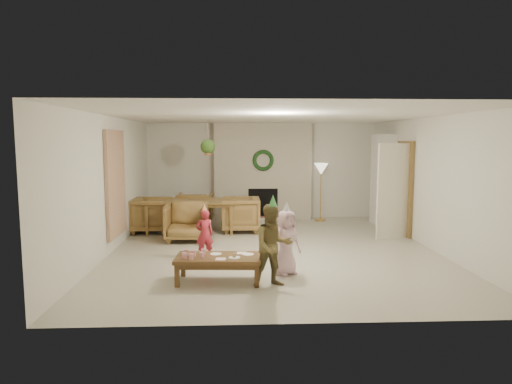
{
  "coord_description": "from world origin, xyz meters",
  "views": [
    {
      "loc": [
        -0.68,
        -8.34,
        2.06
      ],
      "look_at": [
        -0.3,
        0.4,
        1.05
      ],
      "focal_mm": 31.56,
      "sensor_mm": 36.0,
      "label": 1
    }
  ],
  "objects": [
    {
      "name": "floor_lamp_post",
      "position": [
        1.48,
        3.0,
        0.69
      ],
      "size": [
        0.03,
        0.03,
        1.33
      ],
      "primitive_type": "cylinder",
      "color": "gold",
      "rests_on": "floor"
    },
    {
      "name": "floor",
      "position": [
        0.0,
        0.0,
        0.0
      ],
      "size": [
        7.0,
        7.0,
        0.0
      ],
      "primitive_type": "plane",
      "color": "#B7B29E",
      "rests_on": "ground"
    },
    {
      "name": "dining_chair_left",
      "position": [
        -2.59,
        1.71,
        0.39
      ],
      "size": [
        0.87,
        0.84,
        0.78
      ],
      "primitive_type": "imported",
      "rotation": [
        0.0,
        0.0,
        1.56
      ],
      "color": "brown",
      "rests_on": "floor"
    },
    {
      "name": "hanging_plant_foliage",
      "position": [
        -1.3,
        1.5,
        1.92
      ],
      "size": [
        0.32,
        0.32,
        0.32
      ],
      "primitive_type": "sphere",
      "color": "#284918",
      "rests_on": "hanging_plant_pot"
    },
    {
      "name": "child_plaid",
      "position": [
        -0.18,
        -2.17,
        0.59
      ],
      "size": [
        0.65,
        0.55,
        1.17
      ],
      "primitive_type": "imported",
      "rotation": [
        0.0,
        0.0,
        0.2
      ],
      "color": "brown",
      "rests_on": "floor"
    },
    {
      "name": "cup_f",
      "position": [
        -1.17,
        -1.84,
        0.42
      ],
      "size": [
        0.07,
        0.07,
        0.09
      ],
      "primitive_type": "cylinder",
      "rotation": [
        0.0,
        0.0,
        -0.05
      ],
      "color": "silver",
      "rests_on": "coffee_table_top"
    },
    {
      "name": "door_frame",
      "position": [
        2.96,
        1.2,
        1.02
      ],
      "size": [
        0.05,
        0.86,
        2.04
      ],
      "primitive_type": "cube",
      "color": "brown",
      "rests_on": "floor"
    },
    {
      "name": "cup_c",
      "position": [
        -1.32,
        -2.1,
        0.42
      ],
      "size": [
        0.07,
        0.07,
        0.09
      ],
      "primitive_type": "cylinder",
      "rotation": [
        0.0,
        0.0,
        -0.05
      ],
      "color": "silver",
      "rests_on": "coffee_table_top"
    },
    {
      "name": "floor_lamp_base",
      "position": [
        1.48,
        3.0,
        0.01
      ],
      "size": [
        0.28,
        0.28,
        0.03
      ],
      "primitive_type": "cylinder",
      "color": "gold",
      "rests_on": "floor"
    },
    {
      "name": "hanging_plant_cord",
      "position": [
        -1.3,
        1.5,
        2.15
      ],
      "size": [
        0.01,
        0.01,
        0.7
      ],
      "primitive_type": "cylinder",
      "color": "tan",
      "rests_on": "ceiling"
    },
    {
      "name": "wall_front",
      "position": [
        0.0,
        -3.5,
        1.25
      ],
      "size": [
        7.0,
        0.0,
        7.0
      ],
      "primitive_type": "plane",
      "rotation": [
        -1.57,
        0.0,
        0.0
      ],
      "color": "silver",
      "rests_on": "floor"
    },
    {
      "name": "bookshelf_shelf_a",
      "position": [
        2.82,
        2.3,
        0.45
      ],
      "size": [
        0.3,
        0.92,
        0.03
      ],
      "primitive_type": "cube",
      "color": "white",
      "rests_on": "bookshelf_carcass"
    },
    {
      "name": "wall_left",
      "position": [
        -3.0,
        0.0,
        1.25
      ],
      "size": [
        0.0,
        7.0,
        7.0
      ],
      "primitive_type": "plane",
      "rotation": [
        1.57,
        0.0,
        1.57
      ],
      "color": "silver",
      "rests_on": "floor"
    },
    {
      "name": "coffee_table_top",
      "position": [
        -0.95,
        -1.93,
        0.35
      ],
      "size": [
        1.27,
        0.69,
        0.06
      ],
      "primitive_type": "cube",
      "rotation": [
        0.0,
        0.0,
        -0.05
      ],
      "color": "brown",
      "rests_on": "floor"
    },
    {
      "name": "plate_a",
      "position": [
        -0.99,
        -1.81,
        0.38
      ],
      "size": [
        0.18,
        0.18,
        0.01
      ],
      "primitive_type": "cylinder",
      "rotation": [
        0.0,
        0.0,
        -0.05
      ],
      "color": "white",
      "rests_on": "coffee_table_top"
    },
    {
      "name": "coffee_table_apron",
      "position": [
        -0.95,
        -1.93,
        0.29
      ],
      "size": [
        1.17,
        0.58,
        0.08
      ],
      "primitive_type": "cube",
      "rotation": [
        0.0,
        0.0,
        -0.05
      ],
      "color": "brown",
      "rests_on": "floor"
    },
    {
      "name": "cup_e",
      "position": [
        -1.19,
        -2.03,
        0.42
      ],
      "size": [
        0.07,
        0.07,
        0.09
      ],
      "primitive_type": "cylinder",
      "rotation": [
        0.0,
        0.0,
        -0.05
      ],
      "color": "silver",
      "rests_on": "coffee_table_top"
    },
    {
      "name": "books_row_upper",
      "position": [
        2.8,
        2.2,
        1.38
      ],
      "size": [
        0.2,
        0.36,
        0.22
      ],
      "primitive_type": "cube",
      "color": "#A47023",
      "rests_on": "bookshelf_shelf_c"
    },
    {
      "name": "bookshelf_shelf_c",
      "position": [
        2.82,
        2.3,
        1.25
      ],
      "size": [
        0.3,
        0.92,
        0.03
      ],
      "primitive_type": "cube",
      "color": "white",
      "rests_on": "bookshelf_carcass"
    },
    {
      "name": "plate_b",
      "position": [
        -0.72,
        -2.03,
        0.38
      ],
      "size": [
        0.18,
        0.18,
        0.01
      ],
      "primitive_type": "cylinder",
      "rotation": [
        0.0,
        0.0,
        -0.05
      ],
      "color": "white",
      "rests_on": "coffee_table_top"
    },
    {
      "name": "food_scoop",
      "position": [
        -0.72,
        -2.03,
        0.42
      ],
      "size": [
        0.07,
        0.07,
        0.07
      ],
      "primitive_type": "sphere",
      "rotation": [
        0.0,
        0.0,
        -0.05
      ],
      "color": "tan",
      "rests_on": "plate_b"
    },
    {
      "name": "wall_back",
      "position": [
        0.0,
        3.5,
        1.25
      ],
      "size": [
        7.0,
        0.0,
        7.0
      ],
      "primitive_type": "plane",
      "rotation": [
        1.57,
        0.0,
        0.0
      ],
      "color": "silver",
      "rests_on": "floor"
    },
    {
      "name": "fireplace_wreath",
      "position": [
        0.0,
        3.07,
        1.55
      ],
      "size": [
        0.54,
        0.1,
        0.54
      ],
      "primitive_type": "torus",
      "rotation": [
        1.57,
        0.0,
        0.0
      ],
      "color": "#153816",
      "rests_on": "fireplace_mass"
    },
    {
      "name": "child_red",
      "position": [
        -1.24,
        -0.62,
        0.43
      ],
      "size": [
        0.37,
        0.3,
        0.87
      ],
      "primitive_type": "imported",
      "rotation": [
        0.0,
        0.0,
        3.47
      ],
      "color": "maroon",
      "rests_on": "floor"
    },
    {
      "name": "fireplace_hearth",
      "position": [
        0.0,
        2.95,
        0.06
      ],
      "size": [
        1.6,
        0.3,
        0.12
      ],
      "primitive_type": "cube",
      "color": "maroon",
      "rests_on": "floor"
    },
    {
      "name": "coffee_leg_fr",
      "position": [
        -0.4,
        -2.21,
        0.16
      ],
      "size": [
        0.07,
        0.07,
        0.32
      ],
      "primitive_type": "cube",
      "rotation": [
        0.0,
        0.0,
        -0.05
      ],
      "color": "brown",
      "rests_on": "floor"
    },
    {
      "name": "books_row_mid",
      "position": [
        2.8,
        2.35,
        0.99
      ],
      "size": [
        0.2,
        0.44,
        0.24
      ],
      "primitive_type": "cube",
      "color": "teal",
      "rests_on": "bookshelf_shelf_b"
    },
    {
      "name": "napkin_right",
      "position": [
        -0.61,
        -1.77,
        0.38
      ],
      "size": [
        0.15,
        0.15,
        0.01
      ],
      "primitive_type": "cube",
      "rotation": [
        0.0,
        0.0,
        -0.05
      ],
      "color": "#FEBCBB",
      "rests_on": "coffee_table_top"
    },
    {
      "name": "curtain_panel",
      "position": [
        -2.96,
        0.2,
        1.25
      ],
      "size": [
        0.06,
        1.2,
        2.0
      ],
      "primitive_type": "cube",
      "color": "#C7AE8D",
      "rests_on": "wall_left"
    },
    {
      "name": "dining_table",
      "position": [
        -1.7,
        1.71,
        0.35
      ],
      "size": [
        2.02,
        1.14,
        0.71
      ],
      "primitive_type": "imported",
      "rotation": [
        0.0,
        0.0,
        -0.01
      ],
      "color": "brown",
      "rests_on": "floor"
    },
    {
      "name": "ceiling",
      "position": [
        0.0,
        0.0,
        2.5
      ],
      "size": [
        7.0,
        7.0,
        0.0
      ],
      "primitive_type": "plane",
      "rotation": [
        3.14,
        0.0,
        0.0
      ],
      "color": "white",
      "rests_on": "wall_back"
    },
    {
      "name": "floor_lamp_shade",
      "position": [
        1.48,
        3.0,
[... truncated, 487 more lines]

